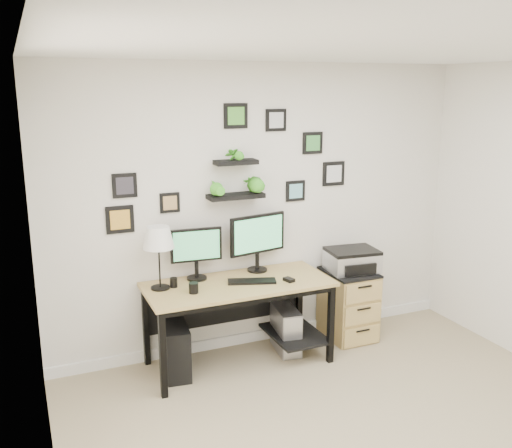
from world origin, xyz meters
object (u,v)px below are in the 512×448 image
desk (241,294)px  monitor_left (196,250)px  table_lamp (158,239)px  printer (352,260)px  file_cabinet (348,304)px  mug (194,288)px  monitor_right (258,238)px  pc_tower_grey (286,329)px  pc_tower_black (176,349)px

desk → monitor_left: (-0.33, 0.19, 0.39)m
table_lamp → printer: bearing=-0.5°
printer → file_cabinet: bearing=-158.9°
table_lamp → mug: bearing=-43.4°
table_lamp → monitor_left: bearing=16.2°
mug → printer: size_ratio=0.18×
desk → printer: (1.17, 0.07, 0.15)m
monitor_right → printer: bearing=-7.6°
monitor_right → table_lamp: bearing=-173.5°
monitor_right → pc_tower_grey: monitor_right is taller
monitor_right → mug: (-0.70, -0.32, -0.27)m
table_lamp → pc_tower_grey: bearing=-3.1°
table_lamp → pc_tower_black: 0.96m
monitor_left → mug: size_ratio=5.22×
pc_tower_black → monitor_left: bearing=43.0°
pc_tower_black → pc_tower_grey: pc_tower_black is taller
desk → pc_tower_black: size_ratio=3.58×
monitor_left → file_cabinet: 1.63m
pc_tower_black → printer: bearing=9.3°
monitor_left → mug: (-0.13, -0.31, -0.22)m
monitor_right → pc_tower_black: size_ratio=1.25×
mug → file_cabinet: mug is taller
mug → table_lamp: bearing=136.6°
desk → pc_tower_grey: size_ratio=3.65×
table_lamp → pc_tower_grey: table_lamp is taller
monitor_left → monitor_right: (0.58, 0.00, 0.04)m
desk → pc_tower_black: (-0.60, -0.00, -0.40)m
monitor_left → printer: monitor_left is taller
monitor_left → table_lamp: size_ratio=0.86×
table_lamp → mug: size_ratio=6.07×
table_lamp → pc_tower_black: (0.09, -0.09, -0.95)m
table_lamp → printer: table_lamp is taller
desk → monitor_right: 0.53m
file_cabinet → monitor_left: bearing=175.0°
monitor_right → table_lamp: size_ratio=1.05×
pc_tower_grey → monitor_left: bearing=168.3°
monitor_right → table_lamp: (-0.93, -0.11, 0.12)m
table_lamp → file_cabinet: (1.83, -0.03, -0.84)m
pc_tower_grey → mug: bearing=-170.7°
file_cabinet → mug: bearing=-173.5°
pc_tower_grey → monitor_right: bearing=141.5°
pc_tower_grey → file_cabinet: file_cabinet is taller
table_lamp → pc_tower_black: size_ratio=1.19×
monitor_right → printer: size_ratio=1.13×
monitor_right → pc_tower_black: bearing=-166.9°
monitor_right → mug: size_ratio=6.38×
table_lamp → mug: (0.22, -0.21, -0.38)m
monitor_left → printer: size_ratio=0.92×
monitor_left → table_lamp: 0.40m
table_lamp → file_cabinet: table_lamp is taller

